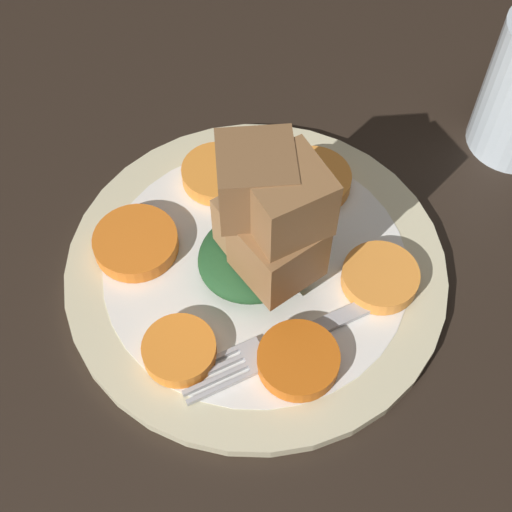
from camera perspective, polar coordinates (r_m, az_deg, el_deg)
name	(u,v)px	position (r cm, az deg, el deg)	size (l,w,h in cm)	color
table_slab	(256,279)	(52.30, 0.00, -1.85)	(120.00, 120.00, 2.00)	black
plate	(256,268)	(51.01, 0.00, -0.97)	(27.13, 27.13, 1.05)	beige
carrot_slice_0	(298,360)	(46.35, 3.40, -8.32)	(5.35, 5.35, 1.23)	#D76115
carrot_slice_1	(380,277)	(49.94, 9.90, -1.69)	(5.35, 5.35, 1.23)	orange
carrot_slice_2	(313,180)	(54.35, 4.55, 6.08)	(5.83, 5.83, 1.23)	#F99438
carrot_slice_3	(217,174)	(54.65, -3.13, 6.60)	(5.41, 5.41, 1.23)	orange
carrot_slice_4	(136,243)	(51.48, -9.59, 1.06)	(6.06, 6.06, 1.23)	orange
carrot_slice_5	(179,350)	(46.83, -6.15, -7.51)	(4.85, 4.85, 1.23)	orange
center_pile	(264,228)	(45.67, 0.66, 2.26)	(8.39, 8.59, 11.61)	#235128
fork	(296,338)	(47.49, 3.18, -6.56)	(17.41, 5.11, 0.40)	#B2B2B7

